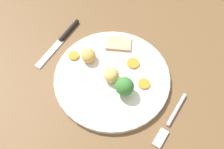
{
  "coord_description": "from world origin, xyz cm",
  "views": [
    {
      "loc": [
        -19.09,
        30.3,
        65.12
      ],
      "look_at": [
        1.57,
        0.88,
        6.0
      ],
      "focal_mm": 44.8,
      "sensor_mm": 36.0,
      "label": 1
    }
  ],
  "objects_px": {
    "roast_potato_right": "(111,75)",
    "carrot_coin_side": "(144,84)",
    "carrot_coin_back": "(74,56)",
    "broccoli_floret": "(125,87)",
    "dinner_plate": "(112,78)",
    "carrot_coin_front": "(133,63)",
    "knife": "(62,39)",
    "roast_potato_left": "(89,55)",
    "fork": "(170,121)",
    "meat_slice_main": "(118,43)"
  },
  "relations": [
    {
      "from": "roast_potato_right",
      "to": "carrot_coin_side",
      "type": "height_order",
      "value": "roast_potato_right"
    },
    {
      "from": "carrot_coin_back",
      "to": "broccoli_floret",
      "type": "distance_m",
      "value": 0.17
    },
    {
      "from": "dinner_plate",
      "to": "carrot_coin_side",
      "type": "xyz_separation_m",
      "value": [
        -0.08,
        -0.03,
        0.01
      ]
    },
    {
      "from": "carrot_coin_front",
      "to": "knife",
      "type": "height_order",
      "value": "carrot_coin_front"
    },
    {
      "from": "roast_potato_left",
      "to": "carrot_coin_side",
      "type": "bearing_deg",
      "value": -174.63
    },
    {
      "from": "fork",
      "to": "carrot_coin_front",
      "type": "bearing_deg",
      "value": -119.41
    },
    {
      "from": "carrot_coin_back",
      "to": "knife",
      "type": "bearing_deg",
      "value": -24.79
    },
    {
      "from": "carrot_coin_side",
      "to": "fork",
      "type": "xyz_separation_m",
      "value": [
        -0.1,
        0.04,
        -0.01
      ]
    },
    {
      "from": "dinner_plate",
      "to": "roast_potato_right",
      "type": "distance_m",
      "value": 0.03
    },
    {
      "from": "meat_slice_main",
      "to": "fork",
      "type": "distance_m",
      "value": 0.25
    },
    {
      "from": "roast_potato_right",
      "to": "carrot_coin_side",
      "type": "bearing_deg",
      "value": -156.45
    },
    {
      "from": "carrot_coin_front",
      "to": "carrot_coin_back",
      "type": "relative_size",
      "value": 1.16
    },
    {
      "from": "meat_slice_main",
      "to": "carrot_coin_side",
      "type": "relative_size",
      "value": 2.31
    },
    {
      "from": "carrot_coin_front",
      "to": "carrot_coin_back",
      "type": "height_order",
      "value": "carrot_coin_back"
    },
    {
      "from": "carrot_coin_back",
      "to": "fork",
      "type": "distance_m",
      "value": 0.29
    },
    {
      "from": "meat_slice_main",
      "to": "fork",
      "type": "xyz_separation_m",
      "value": [
        -0.22,
        0.11,
        -0.01
      ]
    },
    {
      "from": "dinner_plate",
      "to": "roast_potato_right",
      "type": "relative_size",
      "value": 7.37
    },
    {
      "from": "carrot_coin_back",
      "to": "meat_slice_main",
      "type": "bearing_deg",
      "value": -126.16
    },
    {
      "from": "dinner_plate",
      "to": "roast_potato_right",
      "type": "xyz_separation_m",
      "value": [
        -0.0,
        0.01,
        0.02
      ]
    },
    {
      "from": "meat_slice_main",
      "to": "roast_potato_right",
      "type": "height_order",
      "value": "roast_potato_right"
    },
    {
      "from": "carrot_coin_back",
      "to": "broccoli_floret",
      "type": "relative_size",
      "value": 0.54
    },
    {
      "from": "carrot_coin_side",
      "to": "carrot_coin_front",
      "type": "bearing_deg",
      "value": -33.11
    },
    {
      "from": "roast_potato_left",
      "to": "meat_slice_main",
      "type": "bearing_deg",
      "value": -113.61
    },
    {
      "from": "meat_slice_main",
      "to": "fork",
      "type": "height_order",
      "value": "meat_slice_main"
    },
    {
      "from": "fork",
      "to": "roast_potato_right",
      "type": "bearing_deg",
      "value": -95.68
    },
    {
      "from": "carrot_coin_side",
      "to": "broccoli_floret",
      "type": "bearing_deg",
      "value": 58.43
    },
    {
      "from": "roast_potato_left",
      "to": "carrot_coin_side",
      "type": "relative_size",
      "value": 1.39
    },
    {
      "from": "fork",
      "to": "knife",
      "type": "height_order",
      "value": "knife"
    },
    {
      "from": "dinner_plate",
      "to": "fork",
      "type": "height_order",
      "value": "dinner_plate"
    },
    {
      "from": "meat_slice_main",
      "to": "roast_potato_left",
      "type": "xyz_separation_m",
      "value": [
        0.04,
        0.08,
        0.01
      ]
    },
    {
      "from": "roast_potato_left",
      "to": "knife",
      "type": "height_order",
      "value": "roast_potato_left"
    },
    {
      "from": "carrot_coin_side",
      "to": "meat_slice_main",
      "type": "bearing_deg",
      "value": -28.61
    },
    {
      "from": "meat_slice_main",
      "to": "broccoli_floret",
      "type": "xyz_separation_m",
      "value": [
        -0.09,
        0.11,
        0.02
      ]
    },
    {
      "from": "roast_potato_left",
      "to": "knife",
      "type": "distance_m",
      "value": 0.11
    },
    {
      "from": "carrot_coin_front",
      "to": "carrot_coin_back",
      "type": "distance_m",
      "value": 0.16
    },
    {
      "from": "fork",
      "to": "knife",
      "type": "bearing_deg",
      "value": -98.85
    },
    {
      "from": "meat_slice_main",
      "to": "knife",
      "type": "xyz_separation_m",
      "value": [
        0.14,
        0.07,
        -0.01
      ]
    },
    {
      "from": "dinner_plate",
      "to": "fork",
      "type": "bearing_deg",
      "value": 174.87
    },
    {
      "from": "roast_potato_left",
      "to": "fork",
      "type": "distance_m",
      "value": 0.26
    },
    {
      "from": "roast_potato_left",
      "to": "broccoli_floret",
      "type": "height_order",
      "value": "broccoli_floret"
    },
    {
      "from": "carrot_coin_back",
      "to": "knife",
      "type": "xyz_separation_m",
      "value": [
        0.07,
        -0.03,
        -0.01
      ]
    },
    {
      "from": "dinner_plate",
      "to": "meat_slice_main",
      "type": "xyz_separation_m",
      "value": [
        0.04,
        -0.09,
        0.01
      ]
    },
    {
      "from": "knife",
      "to": "broccoli_floret",
      "type": "bearing_deg",
      "value": 75.57
    },
    {
      "from": "carrot_coin_back",
      "to": "fork",
      "type": "relative_size",
      "value": 0.18
    },
    {
      "from": "carrot_coin_back",
      "to": "fork",
      "type": "bearing_deg",
      "value": 178.29
    },
    {
      "from": "roast_potato_left",
      "to": "knife",
      "type": "bearing_deg",
      "value": -6.96
    },
    {
      "from": "roast_potato_right",
      "to": "fork",
      "type": "bearing_deg",
      "value": 176.75
    },
    {
      "from": "roast_potato_right",
      "to": "roast_potato_left",
      "type": "bearing_deg",
      "value": -12.32
    },
    {
      "from": "carrot_coin_side",
      "to": "broccoli_floret",
      "type": "xyz_separation_m",
      "value": [
        0.03,
        0.05,
        0.03
      ]
    },
    {
      "from": "carrot_coin_front",
      "to": "roast_potato_right",
      "type": "bearing_deg",
      "value": 73.58
    }
  ]
}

